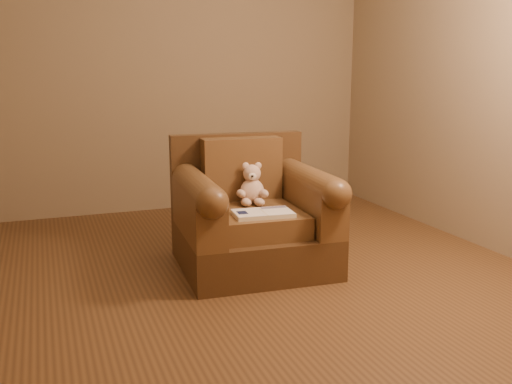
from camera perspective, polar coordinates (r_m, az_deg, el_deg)
name	(u,v)px	position (r m, az deg, el deg)	size (l,w,h in m)	color
floor	(232,276)	(3.80, -2.38, -8.40)	(4.00, 4.00, 0.00)	brown
room	(230,4)	(3.58, -2.63, 18.25)	(4.02, 4.02, 2.71)	#887253
armchair	(252,217)	(3.91, -0.44, -2.55)	(1.03, 0.98, 0.88)	#472E17
teddy_bear	(252,188)	(3.95, -0.39, 0.42)	(0.21, 0.24, 0.29)	beige
guidebook	(263,213)	(3.64, 0.70, -2.16)	(0.39, 0.26, 0.03)	beige
side_table	(271,193)	(4.87, 1.51, -0.12)	(0.39, 0.39, 0.55)	#BF8D34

